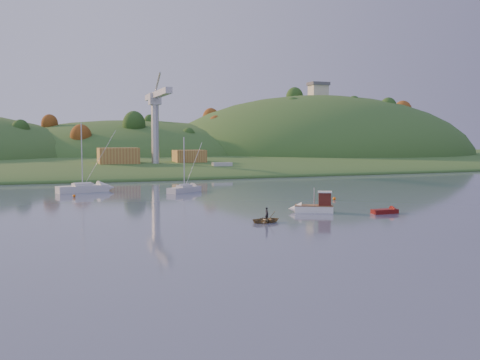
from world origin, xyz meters
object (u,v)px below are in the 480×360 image
object	(u,v)px
canoe	(267,220)
red_tender	(390,211)
fishing_boat	(311,206)
sailboat_near	(184,189)
sailboat_far	(83,188)

from	to	relation	value
canoe	red_tender	bearing A→B (deg)	-89.80
fishing_boat	canoe	world-z (taller)	fishing_boat
canoe	sailboat_near	bearing A→B (deg)	-4.77
sailboat_far	sailboat_near	bearing A→B (deg)	-35.94
fishing_boat	sailboat_near	bearing A→B (deg)	-46.11
sailboat_near	canoe	bearing A→B (deg)	-125.36
sailboat_near	sailboat_far	world-z (taller)	sailboat_far
fishing_boat	canoe	xyz separation A→B (m)	(-8.84, -5.88, -0.48)
sailboat_far	canoe	world-z (taller)	sailboat_far
fishing_boat	canoe	bearing A→B (deg)	61.76
sailboat_far	canoe	size ratio (longest dim) A/B	3.85
sailboat_near	red_tender	distance (m)	40.23
sailboat_near	sailboat_far	xyz separation A→B (m)	(-17.25, 6.58, 0.13)
canoe	red_tender	distance (m)	18.11
fishing_boat	sailboat_near	distance (m)	32.88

